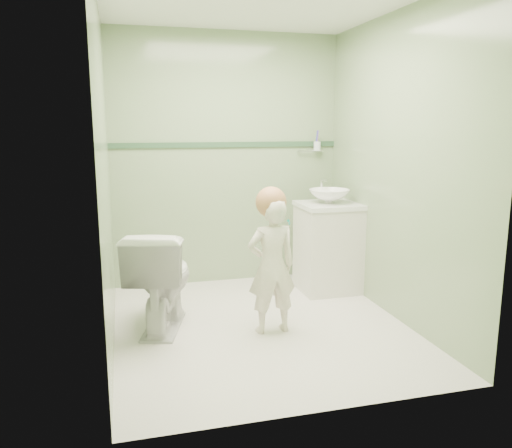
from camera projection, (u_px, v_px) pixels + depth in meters
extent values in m
plane|color=silver|center=(261.00, 326.00, 3.96)|extent=(2.50, 2.50, 0.00)
cube|color=#8DAD7B|center=(227.00, 160.00, 4.91)|extent=(2.20, 0.04, 2.40)
cube|color=#8DAD7B|center=(327.00, 194.00, 2.54)|extent=(2.20, 0.04, 2.40)
cube|color=#8DAD7B|center=(105.00, 175.00, 3.45)|extent=(0.04, 2.50, 2.40)
cube|color=#8DAD7B|center=(396.00, 168.00, 4.00)|extent=(0.04, 2.50, 2.40)
cube|color=#2F5236|center=(227.00, 145.00, 4.87)|extent=(2.20, 0.02, 0.05)
cube|color=silver|center=(328.00, 249.00, 4.76)|extent=(0.52, 0.50, 0.80)
cube|color=white|center=(329.00, 205.00, 4.68)|extent=(0.54, 0.52, 0.04)
imported|color=white|center=(329.00, 196.00, 4.66)|extent=(0.37, 0.37, 0.13)
cylinder|color=silver|center=(321.00, 188.00, 4.84)|extent=(0.03, 0.03, 0.18)
cylinder|color=silver|center=(323.00, 180.00, 4.78)|extent=(0.02, 0.12, 0.02)
cylinder|color=silver|center=(311.00, 151.00, 5.06)|extent=(0.26, 0.02, 0.02)
cylinder|color=silver|center=(317.00, 146.00, 5.05)|extent=(0.07, 0.07, 0.09)
cylinder|color=#C24935|center=(318.00, 139.00, 5.04)|extent=(0.01, 0.01, 0.17)
cylinder|color=#744CAA|center=(318.00, 139.00, 5.02)|extent=(0.01, 0.01, 0.17)
cylinder|color=#3A3FC0|center=(316.00, 139.00, 5.03)|extent=(0.01, 0.01, 0.17)
imported|color=white|center=(161.00, 278.00, 3.86)|extent=(0.63, 0.86, 0.78)
imported|color=beige|center=(272.00, 266.00, 3.76)|extent=(0.39, 0.27, 1.02)
sphere|color=#B5784C|center=(271.00, 202.00, 3.69)|extent=(0.23, 0.23, 0.23)
cylinder|color=#0A8B80|center=(289.00, 222.00, 3.60)|extent=(0.07, 0.13, 0.06)
cube|color=white|center=(278.00, 216.00, 3.62)|extent=(0.03, 0.03, 0.02)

